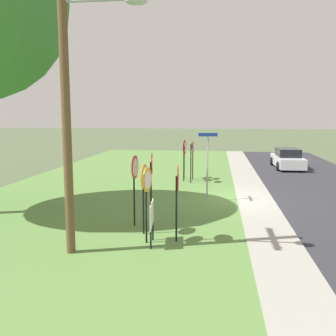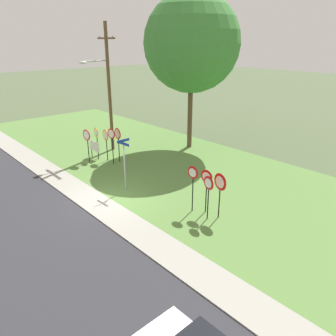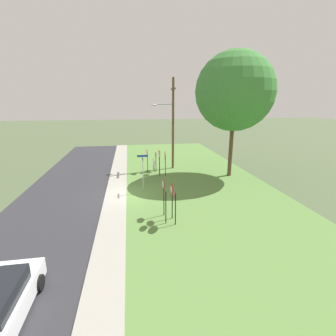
{
  "view_description": "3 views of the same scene",
  "coord_description": "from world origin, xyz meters",
  "px_view_note": "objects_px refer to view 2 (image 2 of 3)",
  "views": [
    {
      "loc": [
        -16.77,
        0.92,
        3.84
      ],
      "look_at": [
        -1.27,
        2.93,
        1.59
      ],
      "focal_mm": 40.73,
      "sensor_mm": 36.0,
      "label": 1
    },
    {
      "loc": [
        13.85,
        -8.24,
        8.01
      ],
      "look_at": [
        0.88,
        3.42,
        1.17
      ],
      "focal_mm": 35.15,
      "sensor_mm": 36.0,
      "label": 2
    },
    {
      "loc": [
        17.76,
        0.39,
        6.93
      ],
      "look_at": [
        -0.44,
        3.28,
        1.89
      ],
      "focal_mm": 26.23,
      "sensor_mm": 36.0,
      "label": 3
    }
  ],
  "objects_px": {
    "stop_sign_far_left": "(87,138)",
    "yield_sign_far_right": "(220,185)",
    "yield_sign_far_left": "(193,178)",
    "notice_board": "(94,147)",
    "stop_sign_far_right": "(112,139)",
    "yield_sign_near_right": "(206,181)",
    "stop_sign_far_center": "(96,136)",
    "stop_sign_near_left": "(106,138)",
    "utility_pole": "(107,85)",
    "oak_tree_left": "(192,43)",
    "street_name_post": "(124,160)",
    "stop_sign_near_right": "(118,137)",
    "yield_sign_near_left": "(208,188)"
  },
  "relations": [
    {
      "from": "stop_sign_far_center",
      "to": "stop_sign_near_left",
      "type": "bearing_deg",
      "value": 26.22
    },
    {
      "from": "street_name_post",
      "to": "notice_board",
      "type": "height_order",
      "value": "street_name_post"
    },
    {
      "from": "street_name_post",
      "to": "oak_tree_left",
      "type": "bearing_deg",
      "value": 108.44
    },
    {
      "from": "stop_sign_near_left",
      "to": "stop_sign_far_center",
      "type": "bearing_deg",
      "value": -159.11
    },
    {
      "from": "stop_sign_far_right",
      "to": "notice_board",
      "type": "xyz_separation_m",
      "value": [
        -1.85,
        -0.32,
        -0.97
      ]
    },
    {
      "from": "stop_sign_near_right",
      "to": "street_name_post",
      "type": "bearing_deg",
      "value": -26.01
    },
    {
      "from": "notice_board",
      "to": "stop_sign_far_right",
      "type": "bearing_deg",
      "value": 4.22
    },
    {
      "from": "yield_sign_far_left",
      "to": "yield_sign_far_right",
      "type": "xyz_separation_m",
      "value": [
        1.29,
        0.47,
        -0.07
      ]
    },
    {
      "from": "yield_sign_far_left",
      "to": "oak_tree_left",
      "type": "distance_m",
      "value": 12.11
    },
    {
      "from": "stop_sign_far_center",
      "to": "stop_sign_far_right",
      "type": "bearing_deg",
      "value": 15.01
    },
    {
      "from": "yield_sign_near_left",
      "to": "street_name_post",
      "type": "relative_size",
      "value": 0.74
    },
    {
      "from": "notice_board",
      "to": "stop_sign_far_center",
      "type": "bearing_deg",
      "value": 43.82
    },
    {
      "from": "yield_sign_near_left",
      "to": "notice_board",
      "type": "xyz_separation_m",
      "value": [
        -11.13,
        0.49,
        -0.79
      ]
    },
    {
      "from": "stop_sign_far_center",
      "to": "yield_sign_far_right",
      "type": "distance_m",
      "value": 11.26
    },
    {
      "from": "stop_sign_near_left",
      "to": "stop_sign_near_right",
      "type": "distance_m",
      "value": 0.94
    },
    {
      "from": "stop_sign_far_right",
      "to": "yield_sign_near_left",
      "type": "distance_m",
      "value": 9.32
    },
    {
      "from": "stop_sign_near_left",
      "to": "oak_tree_left",
      "type": "relative_size",
      "value": 0.2
    },
    {
      "from": "stop_sign_near_left",
      "to": "stop_sign_far_center",
      "type": "height_order",
      "value": "stop_sign_far_center"
    },
    {
      "from": "stop_sign_near_right",
      "to": "yield_sign_far_right",
      "type": "bearing_deg",
      "value": -1.46
    },
    {
      "from": "stop_sign_far_left",
      "to": "yield_sign_far_right",
      "type": "height_order",
      "value": "stop_sign_far_left"
    },
    {
      "from": "yield_sign_near_left",
      "to": "notice_board",
      "type": "bearing_deg",
      "value": -175.74
    },
    {
      "from": "stop_sign_near_right",
      "to": "street_name_post",
      "type": "height_order",
      "value": "street_name_post"
    },
    {
      "from": "stop_sign_far_right",
      "to": "yield_sign_near_right",
      "type": "bearing_deg",
      "value": -9.94
    },
    {
      "from": "stop_sign_near_left",
      "to": "stop_sign_far_left",
      "type": "xyz_separation_m",
      "value": [
        -0.6,
        -1.11,
        0.06
      ]
    },
    {
      "from": "stop_sign_far_center",
      "to": "stop_sign_far_right",
      "type": "distance_m",
      "value": 1.74
    },
    {
      "from": "yield_sign_far_left",
      "to": "oak_tree_left",
      "type": "relative_size",
      "value": 0.21
    },
    {
      "from": "stop_sign_near_right",
      "to": "yield_sign_near_right",
      "type": "height_order",
      "value": "stop_sign_near_right"
    },
    {
      "from": "stop_sign_near_left",
      "to": "stop_sign_far_right",
      "type": "distance_m",
      "value": 0.92
    },
    {
      "from": "yield_sign_far_right",
      "to": "notice_board",
      "type": "height_order",
      "value": "yield_sign_far_right"
    },
    {
      "from": "stop_sign_near_right",
      "to": "notice_board",
      "type": "relative_size",
      "value": 1.93
    },
    {
      "from": "street_name_post",
      "to": "oak_tree_left",
      "type": "xyz_separation_m",
      "value": [
        -3.23,
        8.41,
        5.93
      ]
    },
    {
      "from": "stop_sign_far_left",
      "to": "utility_pole",
      "type": "xyz_separation_m",
      "value": [
        -1.27,
        2.67,
        3.24
      ]
    },
    {
      "from": "stop_sign_near_left",
      "to": "yield_sign_far_left",
      "type": "xyz_separation_m",
      "value": [
        9.14,
        -0.86,
        0.14
      ]
    },
    {
      "from": "yield_sign_near_right",
      "to": "notice_board",
      "type": "height_order",
      "value": "yield_sign_near_right"
    },
    {
      "from": "stop_sign_far_center",
      "to": "yield_sign_far_left",
      "type": "height_order",
      "value": "yield_sign_far_left"
    },
    {
      "from": "yield_sign_near_left",
      "to": "stop_sign_near_left",
      "type": "bearing_deg",
      "value": -178.22
    },
    {
      "from": "stop_sign_far_left",
      "to": "stop_sign_far_right",
      "type": "xyz_separation_m",
      "value": [
        1.5,
        1.03,
        0.12
      ]
    },
    {
      "from": "yield_sign_near_right",
      "to": "street_name_post",
      "type": "height_order",
      "value": "street_name_post"
    },
    {
      "from": "yield_sign_far_right",
      "to": "utility_pole",
      "type": "xyz_separation_m",
      "value": [
        -12.3,
        1.94,
        3.23
      ]
    },
    {
      "from": "stop_sign_far_left",
      "to": "utility_pole",
      "type": "height_order",
      "value": "utility_pole"
    },
    {
      "from": "stop_sign_near_right",
      "to": "yield_sign_far_right",
      "type": "xyz_separation_m",
      "value": [
        9.63,
        -0.85,
        -0.07
      ]
    },
    {
      "from": "stop_sign_far_right",
      "to": "street_name_post",
      "type": "relative_size",
      "value": 0.84
    },
    {
      "from": "stop_sign_far_left",
      "to": "yield_sign_far_left",
      "type": "bearing_deg",
      "value": -5.23
    },
    {
      "from": "stop_sign_near_left",
      "to": "stop_sign_far_right",
      "type": "xyz_separation_m",
      "value": [
        0.9,
        -0.08,
        0.18
      ]
    },
    {
      "from": "stop_sign_far_left",
      "to": "yield_sign_near_left",
      "type": "bearing_deg",
      "value": -5.57
    },
    {
      "from": "yield_sign_far_left",
      "to": "yield_sign_far_right",
      "type": "relative_size",
      "value": 1.05
    },
    {
      "from": "stop_sign_near_right",
      "to": "yield_sign_far_right",
      "type": "distance_m",
      "value": 9.67
    },
    {
      "from": "stop_sign_far_right",
      "to": "yield_sign_near_right",
      "type": "distance_m",
      "value": 8.75
    },
    {
      "from": "stop_sign_near_left",
      "to": "stop_sign_near_right",
      "type": "bearing_deg",
      "value": 34.92
    },
    {
      "from": "stop_sign_far_center",
      "to": "oak_tree_left",
      "type": "height_order",
      "value": "oak_tree_left"
    }
  ]
}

